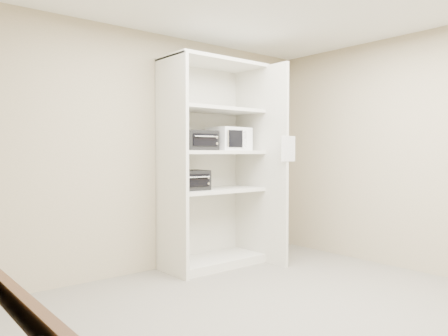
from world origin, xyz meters
TOP-DOWN VIEW (x-y plane):
  - floor at (0.00, 0.00)m, footprint 4.50×4.00m
  - wall_back at (0.00, 2.00)m, footprint 4.50×0.02m
  - wall_right at (2.25, 0.00)m, footprint 0.02×4.00m
  - shelving_unit at (0.67, 1.70)m, footprint 1.24×0.92m
  - microwave at (0.87, 1.72)m, footprint 0.49×0.39m
  - toaster_oven_upper at (0.40, 1.71)m, footprint 0.41×0.32m
  - toaster_oven_lower at (0.27, 1.71)m, footprint 0.43×0.34m
  - paper_sign at (1.23, 1.07)m, footprint 0.23×0.01m

SIDE VIEW (x-z plane):
  - floor at x=0.00m, z-range -0.01..0.01m
  - toaster_oven_lower at x=0.27m, z-range 0.92..1.15m
  - shelving_unit at x=0.67m, z-range -0.08..2.34m
  - wall_back at x=0.00m, z-range 0.00..2.70m
  - wall_right at x=2.25m, z-range 0.00..2.70m
  - paper_sign at x=1.23m, z-range 1.25..1.53m
  - toaster_oven_upper at x=0.40m, z-range 1.37..1.60m
  - microwave at x=0.87m, z-range 1.37..1.65m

